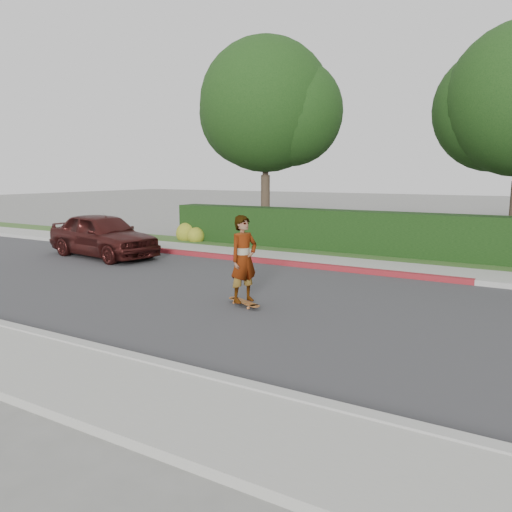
# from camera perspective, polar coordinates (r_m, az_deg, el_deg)

# --- Properties ---
(ground) EXTENTS (120.00, 120.00, 0.00)m
(ground) POSITION_cam_1_polar(r_m,az_deg,el_deg) (9.87, 14.98, -7.13)
(ground) COLOR slate
(ground) RESTS_ON ground
(road) EXTENTS (60.00, 8.00, 0.01)m
(road) POSITION_cam_1_polar(r_m,az_deg,el_deg) (9.87, 14.98, -7.10)
(road) COLOR #2D2D30
(road) RESTS_ON ground
(curb_near) EXTENTS (60.00, 0.20, 0.15)m
(curb_near) POSITION_cam_1_polar(r_m,az_deg,el_deg) (6.23, 4.34, -16.12)
(curb_near) COLOR #9E9E99
(curb_near) RESTS_ON ground
(sidewalk_near) EXTENTS (60.00, 1.60, 0.12)m
(sidewalk_near) POSITION_cam_1_polar(r_m,az_deg,el_deg) (5.53, -0.04, -19.78)
(sidewalk_near) COLOR gray
(sidewalk_near) RESTS_ON ground
(curb_far) EXTENTS (60.00, 0.20, 0.15)m
(curb_far) POSITION_cam_1_polar(r_m,az_deg,el_deg) (13.75, 19.62, -2.39)
(curb_far) COLOR #9E9E99
(curb_far) RESTS_ON ground
(curb_red_section) EXTENTS (12.00, 0.21, 0.15)m
(curb_red_section) POSITION_cam_1_polar(r_m,az_deg,el_deg) (15.44, 1.12, -0.58)
(curb_red_section) COLOR maroon
(curb_red_section) RESTS_ON ground
(sidewalk_far) EXTENTS (60.00, 1.60, 0.12)m
(sidewalk_far) POSITION_cam_1_polar(r_m,az_deg,el_deg) (14.62, 20.29, -1.81)
(sidewalk_far) COLOR gray
(sidewalk_far) RESTS_ON ground
(planting_strip) EXTENTS (60.00, 1.60, 0.10)m
(planting_strip) POSITION_cam_1_polar(r_m,az_deg,el_deg) (16.18, 21.32, -0.87)
(planting_strip) COLOR #2D4C1E
(planting_strip) RESTS_ON ground
(hedge) EXTENTS (15.00, 1.00, 1.50)m
(hedge) POSITION_cam_1_polar(r_m,az_deg,el_deg) (17.36, 11.98, 2.57)
(hedge) COLOR black
(hedge) RESTS_ON ground
(flowering_shrub) EXTENTS (1.40, 1.00, 0.90)m
(flowering_shrub) POSITION_cam_1_polar(r_m,az_deg,el_deg) (20.34, -7.57, 2.49)
(flowering_shrub) COLOR #2D4C19
(flowering_shrub) RESTS_ON ground
(tree_left) EXTENTS (5.99, 5.21, 8.00)m
(tree_left) POSITION_cam_1_polar(r_m,az_deg,el_deg) (20.59, 1.34, 16.40)
(tree_left) COLOR #33261C
(tree_left) RESTS_ON ground
(skateboard) EXTENTS (1.00, 0.60, 0.09)m
(skateboard) POSITION_cam_1_polar(r_m,az_deg,el_deg) (10.52, -1.39, -5.29)
(skateboard) COLOR #C97037
(skateboard) RESTS_ON ground
(skateboarder) EXTENTS (0.62, 0.77, 1.81)m
(skateboarder) POSITION_cam_1_polar(r_m,az_deg,el_deg) (10.32, -1.41, -0.34)
(skateboarder) COLOR white
(skateboarder) RESTS_ON skateboard
(car_maroon) EXTENTS (4.54, 2.34, 1.48)m
(car_maroon) POSITION_cam_1_polar(r_m,az_deg,el_deg) (17.35, -17.10, 2.31)
(car_maroon) COLOR #3D1513
(car_maroon) RESTS_ON ground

